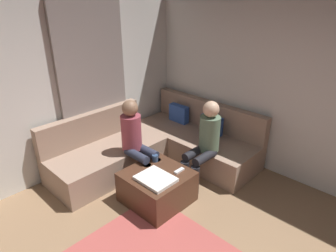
{
  "coord_description": "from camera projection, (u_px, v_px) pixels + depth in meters",
  "views": [
    {
      "loc": [
        0.86,
        -0.97,
        2.5
      ],
      "look_at": [
        -1.63,
        1.63,
        0.85
      ],
      "focal_mm": 31.41,
      "sensor_mm": 36.0,
      "label": 1
    }
  ],
  "objects": [
    {
      "name": "game_remote",
      "position": [
        179.0,
        171.0,
        3.73
      ],
      "size": [
        0.05,
        0.15,
        0.02
      ],
      "primitive_type": "cube",
      "color": "white",
      "rests_on": "ottoman"
    },
    {
      "name": "person_on_couch_back",
      "position": [
        205.0,
        141.0,
        3.98
      ],
      "size": [
        0.3,
        0.6,
        1.2
      ],
      "rotation": [
        0.0,
        0.0,
        3.14
      ],
      "color": "black",
      "rests_on": "ground_plane"
    },
    {
      "name": "folded_blanket",
      "position": [
        156.0,
        179.0,
        3.55
      ],
      "size": [
        0.44,
        0.36,
        0.04
      ],
      "primitive_type": "cube",
      "color": "white",
      "rests_on": "ottoman"
    },
    {
      "name": "coffee_mug",
      "position": [
        155.0,
        158.0,
        3.94
      ],
      "size": [
        0.08,
        0.08,
        0.1
      ],
      "primitive_type": "cylinder",
      "color": "#334C72",
      "rests_on": "ottoman"
    },
    {
      "name": "curtain_panel",
      "position": [
        94.0,
        85.0,
        4.34
      ],
      "size": [
        0.06,
        1.1,
        2.5
      ],
      "primitive_type": "cube",
      "color": "gray",
      "rests_on": "ground_plane"
    },
    {
      "name": "sectional_couch",
      "position": [
        158.0,
        146.0,
        4.64
      ],
      "size": [
        2.1,
        2.55,
        0.87
      ],
      "color": "#9E7F6B",
      "rests_on": "ground_plane"
    },
    {
      "name": "person_on_couch_side",
      "position": [
        136.0,
        139.0,
        4.02
      ],
      "size": [
        0.6,
        0.3,
        1.2
      ],
      "rotation": [
        0.0,
        0.0,
        -1.57
      ],
      "color": "#2D3347",
      "rests_on": "ground_plane"
    },
    {
      "name": "ottoman",
      "position": [
        157.0,
        187.0,
        3.79
      ],
      "size": [
        0.76,
        0.76,
        0.42
      ],
      "primitive_type": "cube",
      "color": "#4C2D1E",
      "rests_on": "ground_plane"
    }
  ]
}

